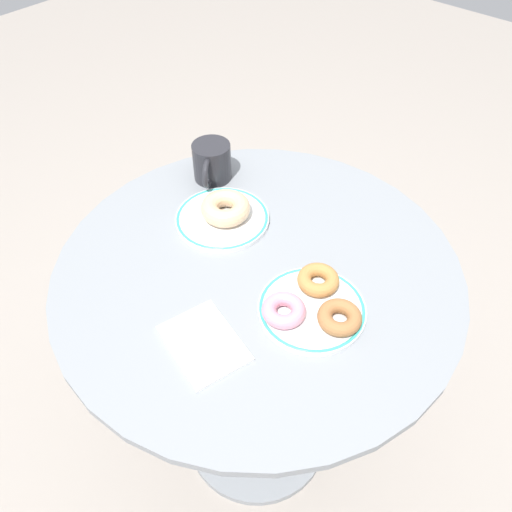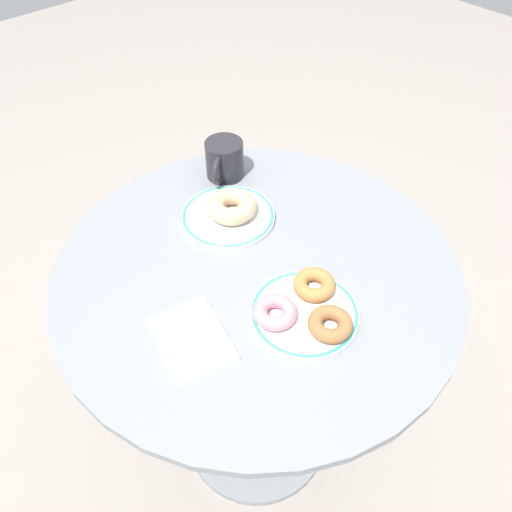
# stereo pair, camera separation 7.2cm
# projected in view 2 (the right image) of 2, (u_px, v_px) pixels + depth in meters

# --- Properties ---
(ground_plane) EXTENTS (7.00, 7.00, 0.02)m
(ground_plane) POSITION_uv_depth(u_px,v_px,m) (257.00, 436.00, 1.55)
(ground_plane) COLOR #9E9389
(cafe_table) EXTENTS (0.80, 0.80, 0.75)m
(cafe_table) POSITION_uv_depth(u_px,v_px,m) (257.00, 333.00, 1.16)
(cafe_table) COLOR gray
(cafe_table) RESTS_ON ground
(plate_left) EXTENTS (0.20, 0.20, 0.01)m
(plate_left) POSITION_uv_depth(u_px,v_px,m) (228.00, 216.00, 1.09)
(plate_left) COLOR white
(plate_left) RESTS_ON cafe_table
(plate_right) EXTENTS (0.20, 0.20, 0.01)m
(plate_right) POSITION_uv_depth(u_px,v_px,m) (305.00, 313.00, 0.91)
(plate_right) COLOR white
(plate_right) RESTS_ON cafe_table
(donut_glazed) EXTENTS (0.15, 0.15, 0.04)m
(donut_glazed) POSITION_uv_depth(u_px,v_px,m) (232.00, 206.00, 1.08)
(donut_glazed) COLOR #E0B789
(donut_glazed) RESTS_ON plate_left
(donut_cinnamon) EXTENTS (0.09, 0.09, 0.03)m
(donut_cinnamon) POSITION_uv_depth(u_px,v_px,m) (330.00, 324.00, 0.88)
(donut_cinnamon) COLOR #A36B3D
(donut_cinnamon) RESTS_ON plate_right
(donut_old_fashioned) EXTENTS (0.11, 0.11, 0.03)m
(donut_old_fashioned) POSITION_uv_depth(u_px,v_px,m) (314.00, 285.00, 0.94)
(donut_old_fashioned) COLOR #BC7F42
(donut_old_fashioned) RESTS_ON plate_right
(donut_pink_frosted) EXTENTS (0.11, 0.11, 0.03)m
(donut_pink_frosted) POSITION_uv_depth(u_px,v_px,m) (275.00, 312.00, 0.89)
(donut_pink_frosted) COLOR pink
(donut_pink_frosted) RESTS_ON plate_right
(paper_napkin) EXTENTS (0.17, 0.15, 0.01)m
(paper_napkin) POSITION_uv_depth(u_px,v_px,m) (193.00, 338.00, 0.88)
(paper_napkin) COLOR white
(paper_napkin) RESTS_ON cafe_table
(coffee_mug) EXTENTS (0.10, 0.12, 0.09)m
(coffee_mug) POSITION_uv_depth(u_px,v_px,m) (224.00, 160.00, 1.17)
(coffee_mug) COLOR #28282D
(coffee_mug) RESTS_ON cafe_table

